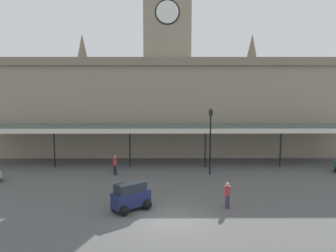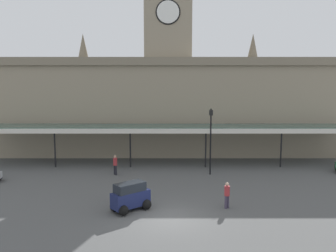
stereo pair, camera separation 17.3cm
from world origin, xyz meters
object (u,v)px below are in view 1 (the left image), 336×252
Objects in this scene: pedestrian_beside_cars at (227,194)px; pedestrian_crossing_forecourt at (115,164)px; victorian_lamppost at (210,134)px; car_navy_van at (131,198)px.

pedestrian_beside_cars is 11.43m from pedestrian_crossing_forecourt.
pedestrian_crossing_forecourt is 0.30× the size of victorian_lamppost.
pedestrian_beside_cars is at bearing 3.68° from car_navy_van.
pedestrian_beside_cars is 8.51m from victorian_lamppost.
car_navy_van reaches higher than pedestrian_crossing_forecourt.
victorian_lamppost is (5.88, 8.52, 2.62)m from car_navy_van.
victorian_lamppost is at bearing 0.79° from pedestrian_crossing_forecourt.
car_navy_van is 1.53× the size of pedestrian_crossing_forecourt.
victorian_lamppost reaches higher than pedestrian_crossing_forecourt.
victorian_lamppost reaches higher than pedestrian_beside_cars.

